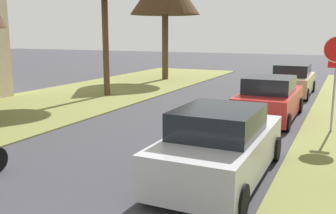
% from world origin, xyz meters
% --- Properties ---
extents(stop_sign_far, '(0.81, 0.30, 2.97)m').
position_xyz_m(stop_sign_far, '(4.51, 11.87, 2.19)').
color(stop_sign_far, '#9EA0A5').
rests_on(stop_sign_far, grass_verge_right).
extents(parked_sedan_silver, '(1.96, 4.41, 1.57)m').
position_xyz_m(parked_sedan_silver, '(2.49, 6.62, 0.72)').
color(parked_sedan_silver, '#BCBCC1').
rests_on(parked_sedan_silver, ground).
extents(parked_sedan_red, '(1.96, 4.41, 1.57)m').
position_xyz_m(parked_sedan_red, '(2.35, 12.99, 0.72)').
color(parked_sedan_red, red).
rests_on(parked_sedan_red, ground).
extents(parked_sedan_tan, '(1.96, 4.41, 1.57)m').
position_xyz_m(parked_sedan_tan, '(2.34, 19.19, 0.72)').
color(parked_sedan_tan, tan).
rests_on(parked_sedan_tan, ground).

